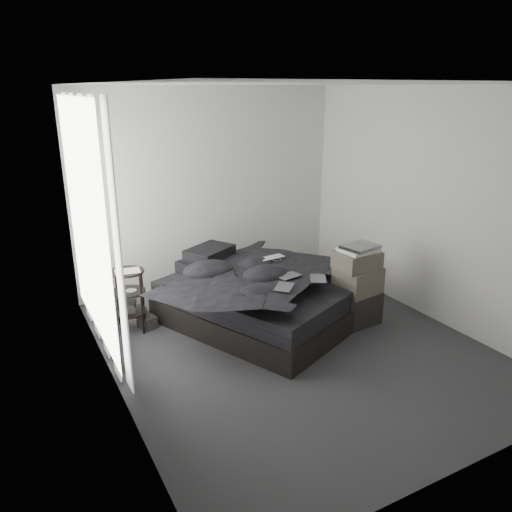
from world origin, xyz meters
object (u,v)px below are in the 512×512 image
laptop (274,253)px  side_stand (129,301)px  bed (258,311)px  box_lower (355,307)px

laptop → side_stand: (-1.65, 0.32, -0.39)m
bed → side_stand: side_stand is taller
side_stand → box_lower: bearing=-24.3°
bed → side_stand: (-1.33, 0.51, 0.21)m
bed → side_stand: bearing=135.5°
laptop → box_lower: 1.11m
bed → laptop: laptop is taller
bed → laptop: size_ratio=6.24×
side_stand → box_lower: (2.30, -1.04, -0.15)m
bed → laptop: (0.32, 0.19, 0.59)m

